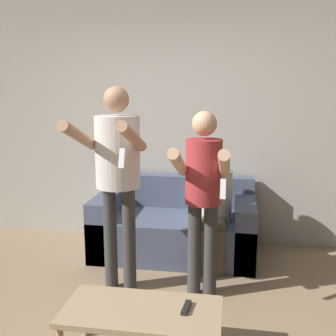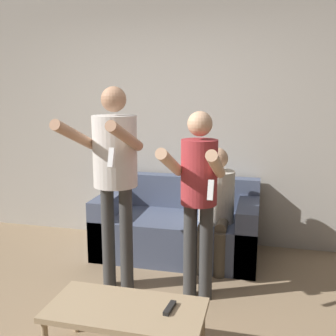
{
  "view_description": "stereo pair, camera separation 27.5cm",
  "coord_description": "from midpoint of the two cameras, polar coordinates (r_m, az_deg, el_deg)",
  "views": [
    {
      "loc": [
        0.68,
        -2.14,
        1.67
      ],
      "look_at": [
        0.13,
        1.26,
        0.99
      ],
      "focal_mm": 42.0,
      "sensor_mm": 36.0,
      "label": 1
    },
    {
      "loc": [
        0.95,
        -2.09,
        1.67
      ],
      "look_at": [
        0.13,
        1.26,
        0.99
      ],
      "focal_mm": 42.0,
      "sensor_mm": 36.0,
      "label": 2
    }
  ],
  "objects": [
    {
      "name": "wall_back",
      "position": [
        4.35,
        2.88,
        6.87
      ],
      "size": [
        6.4,
        0.06,
        2.7
      ],
      "color": "#B7B2A8",
      "rests_on": "ground_plane"
    },
    {
      "name": "person_standing_right",
      "position": [
        3.07,
        7.0,
        -2.91
      ],
      "size": [
        0.41,
        0.73,
        1.52
      ],
      "color": "#383838",
      "rests_on": "ground_plane"
    },
    {
      "name": "person_seated",
      "position": [
        3.81,
        9.02,
        -4.87
      ],
      "size": [
        0.34,
        0.55,
        1.14
      ],
      "color": "brown",
      "rests_on": "ground_plane"
    },
    {
      "name": "person_standing_left",
      "position": [
        3.19,
        -5.35,
        0.57
      ],
      "size": [
        0.48,
        0.79,
        1.71
      ],
      "color": "#383838",
      "rests_on": "ground_plane"
    },
    {
      "name": "coffee_table",
      "position": [
        2.58,
        -2.92,
        -20.33
      ],
      "size": [
        0.97,
        0.48,
        0.36
      ],
      "color": "tan",
      "rests_on": "ground_plane"
    },
    {
      "name": "remote_on_table",
      "position": [
        2.54,
        3.55,
        -19.68
      ],
      "size": [
        0.05,
        0.15,
        0.02
      ],
      "color": "black",
      "rests_on": "coffee_table"
    },
    {
      "name": "couch",
      "position": [
        4.12,
        3.38,
        -8.74
      ],
      "size": [
        1.62,
        0.82,
        0.77
      ],
      "color": "#4C5670",
      "rests_on": "ground_plane"
    }
  ]
}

